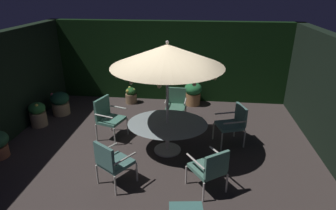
# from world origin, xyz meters

# --- Properties ---
(ground_plane) EXTENTS (7.98, 6.77, 0.02)m
(ground_plane) POSITION_xyz_m (0.00, 0.00, -0.01)
(ground_plane) COLOR #3F3532
(hedge_backdrop_rear) EXTENTS (7.98, 0.30, 2.57)m
(hedge_backdrop_rear) POSITION_xyz_m (0.00, 3.24, 1.28)
(hedge_backdrop_rear) COLOR black
(hedge_backdrop_rear) RESTS_ON ground_plane
(patio_dining_table) EXTENTS (1.81, 1.52, 0.72)m
(patio_dining_table) POSITION_xyz_m (0.25, -0.09, 0.60)
(patio_dining_table) COLOR silver
(patio_dining_table) RESTS_ON ground_plane
(patio_umbrella) EXTENTS (2.38, 2.38, 2.56)m
(patio_umbrella) POSITION_xyz_m (0.25, -0.09, 2.25)
(patio_umbrella) COLOR beige
(patio_umbrella) RESTS_ON ground_plane
(patio_chair_north) EXTENTS (0.72, 0.76, 1.04)m
(patio_chair_north) POSITION_xyz_m (-1.30, 0.39, 0.60)
(patio_chair_north) COLOR silver
(patio_chair_north) RESTS_ON ground_plane
(patio_chair_northeast) EXTENTS (0.78, 0.78, 0.95)m
(patio_chair_northeast) POSITION_xyz_m (-0.65, -1.44, 0.55)
(patio_chair_northeast) COLOR beige
(patio_chair_northeast) RESTS_ON ground_plane
(patio_chair_east) EXTENTS (0.79, 0.81, 0.91)m
(patio_chair_east) POSITION_xyz_m (1.17, -1.41, 0.53)
(patio_chair_east) COLOR beige
(patio_chair_east) RESTS_ON ground_plane
(patio_chair_southeast) EXTENTS (0.75, 0.73, 0.97)m
(patio_chair_southeast) POSITION_xyz_m (1.78, 0.43, 0.57)
(patio_chair_southeast) COLOR beige
(patio_chair_southeast) RESTS_ON ground_plane
(patio_chair_south) EXTENTS (0.58, 0.59, 0.94)m
(patio_chair_south) POSITION_xyz_m (0.31, 1.52, 0.53)
(patio_chair_south) COLOR silver
(patio_chair_south) RESTS_ON ground_plane
(potted_plant_right_far) EXTENTS (0.56, 0.56, 0.74)m
(potted_plant_right_far) POSITION_xyz_m (0.75, 2.76, 0.40)
(potted_plant_right_far) COLOR #A06E43
(potted_plant_right_far) RESTS_ON ground_plane
(potted_plant_back_left) EXTENTS (0.44, 0.44, 0.68)m
(potted_plant_back_left) POSITION_xyz_m (-3.41, 0.79, 0.35)
(potted_plant_back_left) COLOR tan
(potted_plant_back_left) RESTS_ON ground_plane
(potted_plant_right_near) EXTENTS (0.37, 0.37, 0.52)m
(potted_plant_right_near) POSITION_xyz_m (-1.27, 2.68, 0.26)
(potted_plant_right_near) COLOR #84684A
(potted_plant_right_near) RESTS_ON ground_plane
(potted_plant_front_corner) EXTENTS (0.54, 0.55, 0.69)m
(potted_plant_front_corner) POSITION_xyz_m (-3.15, 1.59, 0.36)
(potted_plant_front_corner) COLOR tan
(potted_plant_front_corner) RESTS_ON ground_plane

